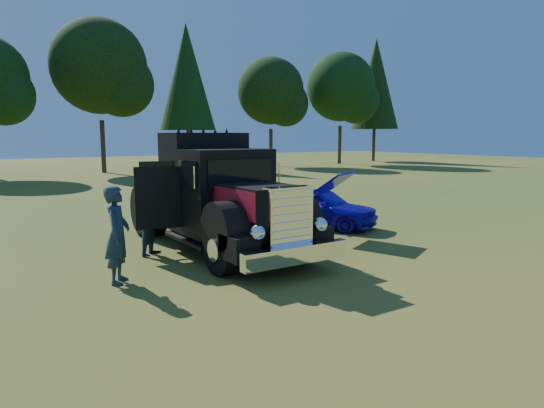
{
  "coord_description": "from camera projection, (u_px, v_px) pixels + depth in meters",
  "views": [
    {
      "loc": [
        -6.19,
        -9.76,
        2.92
      ],
      "look_at": [
        0.3,
        0.04,
        1.26
      ],
      "focal_mm": 32.0,
      "sensor_mm": 36.0,
      "label": 1
    }
  ],
  "objects": [
    {
      "name": "ground",
      "position": [
        263.0,
        256.0,
        11.85
      ],
      "size": [
        120.0,
        120.0,
        0.0
      ],
      "primitive_type": "plane",
      "color": "#2B5218",
      "rests_on": "ground"
    },
    {
      "name": "diamond_t_truck",
      "position": [
        219.0,
        201.0,
        12.36
      ],
      "size": [
        3.37,
        7.16,
        3.0
      ],
      "color": "black",
      "rests_on": "ground"
    },
    {
      "name": "hotrod_coupe",
      "position": [
        318.0,
        207.0,
        15.62
      ],
      "size": [
        3.04,
        4.27,
        1.89
      ],
      "color": "#0827AE",
      "rests_on": "ground"
    },
    {
      "name": "spectator_near",
      "position": [
        117.0,
        235.0,
        9.58
      ],
      "size": [
        0.76,
        0.85,
        1.95
      ],
      "primitive_type": "imported",
      "rotation": [
        0.0,
        0.0,
        1.05
      ],
      "color": "#1F224A",
      "rests_on": "ground"
    },
    {
      "name": "spectator_far",
      "position": [
        154.0,
        223.0,
        11.9
      ],
      "size": [
        0.98,
        0.96,
        1.6
      ],
      "primitive_type": "imported",
      "rotation": [
        0.0,
        0.0,
        0.69
      ],
      "color": "#1B243F",
      "rests_on": "ground"
    }
  ]
}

